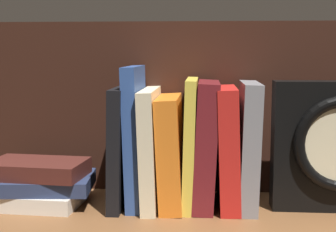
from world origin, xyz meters
The scene contains 11 objects.
ground_plane centered at (0.00, 0.00, -1.25)cm, with size 86.37×29.28×2.50cm, color brown.
back_panel centered at (0.00, 14.04, 16.03)cm, with size 86.37×1.20×32.07cm, color black.
book_black_skeptic centered at (-12.03, 5.02, 10.22)cm, with size 2.16×16.22×20.44cm, color black.
book_blue_modern centered at (-9.48, 5.02, 12.02)cm, with size 2.33×14.31×24.03cm, color #2D4C8E.
book_cream_twain centered at (-6.77, 5.02, 10.05)cm, with size 2.49×16.84×20.10cm, color beige.
book_orange_pandolfini centered at (-3.34, 5.02, 9.43)cm, with size 3.76×15.66×18.87cm, color orange.
book_yellow_seinlanguage centered at (-0.25, 5.02, 10.96)cm, with size 1.81×14.42×21.92cm, color gold.
book_maroon_dawkins centered at (2.72, 5.02, 10.72)cm, with size 3.53×14.47×21.45cm, color maroon.
book_red_requiem centered at (6.45, 5.02, 10.26)cm, with size 3.35×14.83×20.51cm, color red.
book_gray_chess centered at (9.92, 5.02, 10.68)cm, with size 2.99×14.58×21.35cm, color gray.
book_stack_side centered at (-25.60, 2.86, 4.00)cm, with size 18.33×13.39×7.80cm.
Camera 1 is at (2.69, -79.75, 26.52)cm, focal length 53.42 mm.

